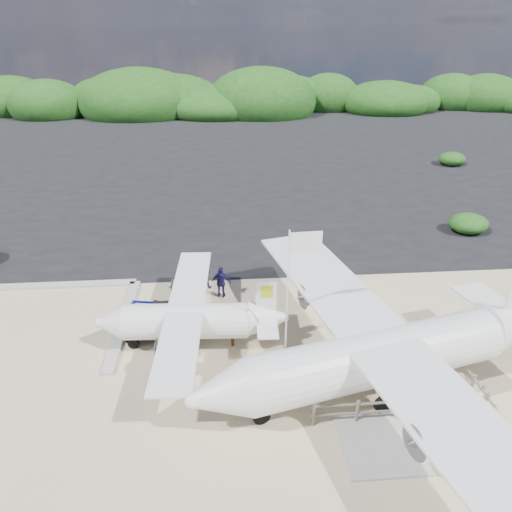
{
  "coord_description": "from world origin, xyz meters",
  "views": [
    {
      "loc": [
        0.23,
        -15.96,
        12.27
      ],
      "look_at": [
        1.72,
        3.53,
        2.14
      ],
      "focal_mm": 32.0,
      "sensor_mm": 36.0,
      "label": 1
    }
  ],
  "objects_px": {
    "crew_a": "(180,308)",
    "aircraft_large": "(435,180)",
    "crew_b": "(204,274)",
    "crew_c": "(221,282)",
    "flagpole": "(285,364)",
    "aircraft_small": "(119,158)",
    "signboard": "(249,340)",
    "baggage_cart": "(162,336)"
  },
  "relations": [
    {
      "from": "baggage_cart",
      "to": "signboard",
      "type": "height_order",
      "value": "baggage_cart"
    },
    {
      "from": "baggage_cart",
      "to": "aircraft_small",
      "type": "bearing_deg",
      "value": 114.25
    },
    {
      "from": "flagpole",
      "to": "aircraft_small",
      "type": "distance_m",
      "value": 34.05
    },
    {
      "from": "crew_a",
      "to": "crew_c",
      "type": "distance_m",
      "value": 2.85
    },
    {
      "from": "aircraft_large",
      "to": "aircraft_small",
      "type": "height_order",
      "value": "aircraft_large"
    },
    {
      "from": "crew_b",
      "to": "aircraft_large",
      "type": "relative_size",
      "value": 0.09
    },
    {
      "from": "baggage_cart",
      "to": "aircraft_large",
      "type": "bearing_deg",
      "value": 54.09
    },
    {
      "from": "flagpole",
      "to": "crew_b",
      "type": "relative_size",
      "value": 3.95
    },
    {
      "from": "crew_a",
      "to": "aircraft_large",
      "type": "bearing_deg",
      "value": -116.04
    },
    {
      "from": "crew_a",
      "to": "aircraft_small",
      "type": "relative_size",
      "value": 0.21
    },
    {
      "from": "baggage_cart",
      "to": "crew_c",
      "type": "height_order",
      "value": "crew_c"
    },
    {
      "from": "flagpole",
      "to": "crew_c",
      "type": "height_order",
      "value": "flagpole"
    },
    {
      "from": "signboard",
      "to": "aircraft_small",
      "type": "xyz_separation_m",
      "value": [
        -11.19,
        30.05,
        0.0
      ]
    },
    {
      "from": "signboard",
      "to": "crew_b",
      "type": "relative_size",
      "value": 1.2
    },
    {
      "from": "flagpole",
      "to": "crew_b",
      "type": "height_order",
      "value": "flagpole"
    },
    {
      "from": "aircraft_large",
      "to": "aircraft_small",
      "type": "xyz_separation_m",
      "value": [
        -28.61,
        9.03,
        0.0
      ]
    },
    {
      "from": "signboard",
      "to": "crew_c",
      "type": "height_order",
      "value": "crew_c"
    },
    {
      "from": "crew_a",
      "to": "crew_c",
      "type": "height_order",
      "value": "crew_a"
    },
    {
      "from": "flagpole",
      "to": "signboard",
      "type": "xyz_separation_m",
      "value": [
        -1.32,
        1.62,
        0.0
      ]
    },
    {
      "from": "signboard",
      "to": "baggage_cart",
      "type": "bearing_deg",
      "value": 147.63
    },
    {
      "from": "crew_c",
      "to": "aircraft_large",
      "type": "distance_m",
      "value": 25.47
    },
    {
      "from": "crew_c",
      "to": "crew_b",
      "type": "bearing_deg",
      "value": -37.78
    },
    {
      "from": "signboard",
      "to": "aircraft_small",
      "type": "height_order",
      "value": "aircraft_small"
    },
    {
      "from": "baggage_cart",
      "to": "aircraft_large",
      "type": "height_order",
      "value": "aircraft_large"
    },
    {
      "from": "signboard",
      "to": "aircraft_large",
      "type": "relative_size",
      "value": 0.1
    },
    {
      "from": "crew_a",
      "to": "aircraft_large",
      "type": "distance_m",
      "value": 28.31
    },
    {
      "from": "flagpole",
      "to": "crew_c",
      "type": "bearing_deg",
      "value": 115.28
    },
    {
      "from": "flagpole",
      "to": "aircraft_small",
      "type": "height_order",
      "value": "flagpole"
    },
    {
      "from": "crew_b",
      "to": "crew_c",
      "type": "bearing_deg",
      "value": 140.9
    },
    {
      "from": "aircraft_large",
      "to": "crew_c",
      "type": "bearing_deg",
      "value": 29.62
    },
    {
      "from": "crew_b",
      "to": "aircraft_large",
      "type": "bearing_deg",
      "value": -129.87
    },
    {
      "from": "crew_c",
      "to": "signboard",
      "type": "bearing_deg",
      "value": 118.84
    },
    {
      "from": "baggage_cart",
      "to": "flagpole",
      "type": "distance_m",
      "value": 5.57
    },
    {
      "from": "flagpole",
      "to": "crew_a",
      "type": "xyz_separation_m",
      "value": [
        -4.35,
        3.09,
        0.85
      ]
    },
    {
      "from": "aircraft_large",
      "to": "aircraft_small",
      "type": "relative_size",
      "value": 2.11
    },
    {
      "from": "signboard",
      "to": "crew_a",
      "type": "bearing_deg",
      "value": 130.54
    },
    {
      "from": "aircraft_large",
      "to": "crew_b",
      "type": "bearing_deg",
      "value": 26.66
    },
    {
      "from": "signboard",
      "to": "crew_b",
      "type": "distance_m",
      "value": 5.07
    },
    {
      "from": "baggage_cart",
      "to": "crew_c",
      "type": "distance_m",
      "value": 4.1
    },
    {
      "from": "signboard",
      "to": "crew_b",
      "type": "bearing_deg",
      "value": 90.01
    },
    {
      "from": "baggage_cart",
      "to": "aircraft_small",
      "type": "height_order",
      "value": "aircraft_small"
    },
    {
      "from": "aircraft_large",
      "to": "aircraft_small",
      "type": "distance_m",
      "value": 30.0
    }
  ]
}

